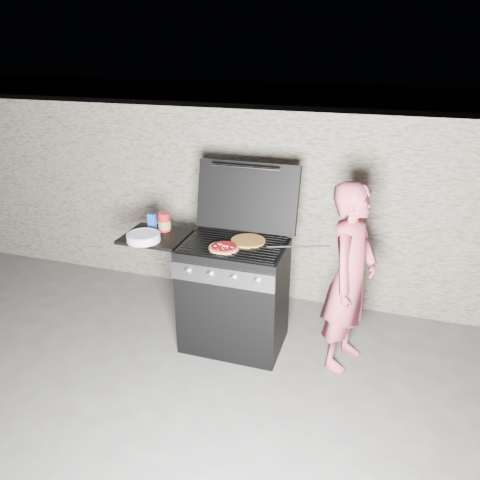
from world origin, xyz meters
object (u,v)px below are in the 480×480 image
(pizza_topped, at_px, (224,247))
(sauce_jar, at_px, (164,222))
(person, at_px, (350,278))
(gas_grill, at_px, (205,291))

(pizza_topped, xyz_separation_m, sauce_jar, (-0.59, 0.22, 0.06))
(sauce_jar, distance_m, person, 1.55)
(sauce_jar, height_order, person, person)
(pizza_topped, bearing_deg, gas_grill, 152.63)
(gas_grill, distance_m, person, 1.18)
(person, bearing_deg, sauce_jar, 104.29)
(gas_grill, bearing_deg, person, 2.18)
(gas_grill, xyz_separation_m, pizza_topped, (0.21, -0.11, 0.47))
(pizza_topped, height_order, sauce_jar, sauce_jar)
(gas_grill, height_order, person, person)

